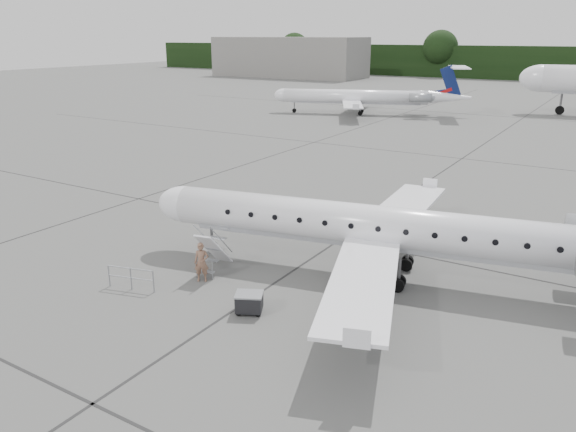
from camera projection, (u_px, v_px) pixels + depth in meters
The scene contains 8 objects.
ground at pixel (342, 300), 23.73m from camera, with size 320.00×320.00×0.00m, color #5E5E5C.
terminal_building at pixel (289, 57), 146.18m from camera, with size 40.00×14.00×10.00m, color slate.
main_regional_jet at pixel (386, 207), 25.03m from camera, with size 26.16×18.84×6.71m, color white, non-canonical shape.
airstair at pixel (214, 250), 26.34m from camera, with size 0.85×2.19×2.10m, color white, non-canonical shape.
passenger at pixel (202, 262), 25.27m from camera, with size 0.67×0.44×1.82m, color #835C47.
safety_railing at pixel (131, 279), 24.56m from camera, with size 2.20×0.08×1.00m, color gray, non-canonical shape.
baggage_cart at pixel (249, 302), 22.50m from camera, with size 1.04×0.84×0.90m, color black, non-canonical shape.
bg_regional_left at pixel (355, 90), 77.83m from camera, with size 25.58×18.42×6.71m, color white, non-canonical shape.
Camera 1 is at (9.29, -19.50, 10.71)m, focal length 35.00 mm.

